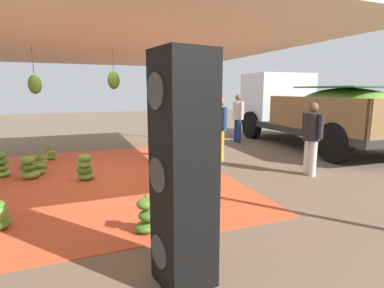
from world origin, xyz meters
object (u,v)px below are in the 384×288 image
(banana_bunch_4, at_px, (155,149))
(worker_0, at_px, (220,124))
(banana_bunch_3, at_px, (51,153))
(worker_1, at_px, (238,115))
(banana_bunch_10, at_px, (184,164))
(cargo_truck_main, at_px, (312,108))
(banana_bunch_1, at_px, (40,165))
(speaker_stack, at_px, (183,173))
(banana_bunch_2, at_px, (147,217))
(banana_bunch_7, at_px, (29,168))
(banana_bunch_8, at_px, (85,168))
(banana_bunch_11, at_px, (207,174))
(banana_bunch_9, at_px, (175,173))
(banana_bunch_0, at_px, (177,152))
(banana_bunch_5, at_px, (1,166))
(worker_2, at_px, (312,133))

(banana_bunch_4, bearing_deg, worker_0, 51.55)
(banana_bunch_3, xyz_separation_m, worker_1, (-0.58, 5.82, 0.78))
(banana_bunch_10, bearing_deg, worker_0, 124.41)
(cargo_truck_main, bearing_deg, banana_bunch_1, -84.56)
(banana_bunch_4, xyz_separation_m, speaker_stack, (5.48, -1.13, 0.86))
(banana_bunch_4, xyz_separation_m, worker_0, (1.12, 1.41, 0.74))
(banana_bunch_1, xyz_separation_m, banana_bunch_2, (3.46, 1.52, 0.02))
(banana_bunch_7, relative_size, banana_bunch_8, 0.89)
(banana_bunch_4, xyz_separation_m, banana_bunch_7, (1.25, -2.93, 0.04))
(banana_bunch_1, xyz_separation_m, banana_bunch_11, (1.95, 3.01, 0.01))
(banana_bunch_2, distance_m, banana_bunch_9, 2.03)
(banana_bunch_0, relative_size, banana_bunch_5, 0.79)
(banana_bunch_11, height_order, worker_0, worker_0)
(worker_0, bearing_deg, banana_bunch_7, -88.22)
(banana_bunch_5, distance_m, cargo_truck_main, 8.76)
(banana_bunch_10, bearing_deg, worker_1, 134.79)
(banana_bunch_0, relative_size, worker_0, 0.28)
(banana_bunch_9, bearing_deg, cargo_truck_main, 113.97)
(banana_bunch_5, relative_size, cargo_truck_main, 0.09)
(cargo_truck_main, distance_m, worker_2, 3.90)
(banana_bunch_7, bearing_deg, banana_bunch_8, 65.04)
(banana_bunch_5, xyz_separation_m, banana_bunch_11, (2.03, 3.73, -0.03))
(banana_bunch_4, bearing_deg, banana_bunch_0, 29.75)
(cargo_truck_main, distance_m, worker_1, 2.38)
(banana_bunch_5, distance_m, banana_bunch_7, 0.67)
(worker_1, bearing_deg, banana_bunch_1, -71.52)
(banana_bunch_2, distance_m, banana_bunch_7, 3.58)
(banana_bunch_3, relative_size, speaker_stack, 0.19)
(banana_bunch_11, distance_m, worker_2, 2.42)
(banana_bunch_5, xyz_separation_m, banana_bunch_10, (1.13, 3.60, -0.03))
(banana_bunch_9, relative_size, worker_1, 0.30)
(banana_bunch_9, distance_m, worker_1, 5.08)
(banana_bunch_9, distance_m, speaker_stack, 3.09)
(worker_1, bearing_deg, speaker_stack, -33.46)
(banana_bunch_3, height_order, cargo_truck_main, cargo_truck_main)
(banana_bunch_1, height_order, cargo_truck_main, cargo_truck_main)
(banana_bunch_4, height_order, banana_bunch_5, banana_bunch_5)
(worker_2, bearing_deg, banana_bunch_3, -123.87)
(banana_bunch_2, bearing_deg, banana_bunch_1, -156.31)
(banana_bunch_0, relative_size, speaker_stack, 0.21)
(banana_bunch_1, height_order, banana_bunch_8, banana_bunch_8)
(banana_bunch_1, xyz_separation_m, banana_bunch_3, (-1.40, 0.11, -0.03))
(banana_bunch_10, distance_m, speaker_stack, 3.79)
(banana_bunch_3, relative_size, worker_1, 0.25)
(banana_bunch_0, distance_m, worker_2, 3.28)
(banana_bunch_0, height_order, banana_bunch_5, banana_bunch_5)
(worker_1, relative_size, worker_2, 1.07)
(banana_bunch_9, xyz_separation_m, speaker_stack, (2.85, -0.85, 0.84))
(banana_bunch_5, bearing_deg, worker_1, 105.93)
(banana_bunch_8, distance_m, banana_bunch_9, 1.83)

